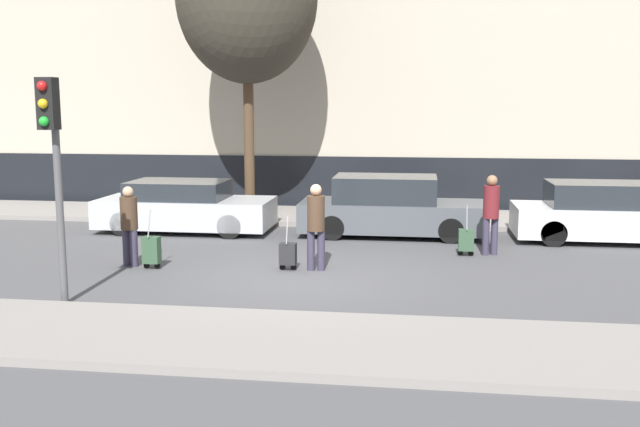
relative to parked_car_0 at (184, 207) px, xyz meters
name	(u,v)px	position (x,y,z in m)	size (l,w,h in m)	color
ground_plane	(296,278)	(3.65, -4.45, -0.62)	(80.00, 80.00, 0.00)	#4C4C4F
sidewalk_near	(248,340)	(3.65, -8.20, -0.56)	(28.00, 2.50, 0.12)	gray
sidewalk_far	(338,216)	(3.65, 2.55, -0.56)	(28.00, 3.00, 0.12)	gray
building_facade	(351,42)	(3.65, 5.90, 4.54)	(28.00, 2.37, 10.36)	#B7AD99
parked_car_0	(184,207)	(0.00, 0.00, 0.00)	(4.39, 1.83, 1.29)	#B7BABF
parked_car_1	(390,208)	(5.22, 0.14, 0.07)	(4.51, 1.78, 1.48)	#4C5156
parked_car_2	(603,214)	(10.23, 0.06, 0.04)	(4.21, 1.73, 1.40)	silver
pedestrian_left	(129,221)	(0.19, -3.94, 0.29)	(0.34, 0.34, 1.61)	#383347
trolley_left	(152,250)	(0.71, -4.12, -0.24)	(0.34, 0.29, 1.19)	#335138
pedestrian_center	(316,222)	(3.94, -3.79, 0.35)	(0.35, 0.34, 1.70)	#383347
trolley_center	(288,254)	(3.40, -3.86, -0.29)	(0.34, 0.29, 1.08)	#262628
pedestrian_right	(491,210)	(7.45, -1.85, 0.37)	(0.34, 0.34, 1.73)	#383347
trolley_right	(466,240)	(6.93, -2.04, -0.27)	(0.34, 0.29, 1.12)	#335138
traffic_light	(53,145)	(0.22, -6.82, 1.98)	(0.28, 0.47, 3.64)	#515154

